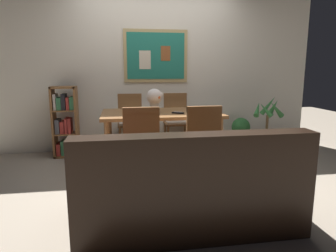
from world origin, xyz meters
name	(u,v)px	position (x,y,z in m)	size (l,w,h in m)	color
ground_plane	(170,176)	(0.00, 0.00, 0.00)	(12.00, 12.00, 0.00)	tan
wall_back_with_painting	(155,69)	(0.00, 1.42, 1.30)	(5.20, 0.14, 2.60)	silver
dining_table	(161,119)	(-0.04, 0.50, 0.64)	(1.57, 0.93, 0.73)	brown
dining_chair_far_left	(130,117)	(-0.43, 1.29, 0.54)	(0.40, 0.41, 0.91)	brown
dining_chair_far_right	(176,116)	(0.32, 1.28, 0.54)	(0.40, 0.41, 0.91)	brown
dining_chair_near_right	(201,138)	(0.30, -0.31, 0.54)	(0.40, 0.41, 0.91)	brown
dining_chair_near_left	(141,140)	(-0.37, -0.30, 0.54)	(0.40, 0.41, 0.91)	brown
leather_couch	(187,190)	(-0.05, -1.19, 0.31)	(1.80, 0.84, 0.84)	black
bookshelf	(65,123)	(-1.40, 1.11, 0.51)	(0.36, 0.28, 1.05)	brown
potted_ivy	(241,132)	(1.37, 1.11, 0.27)	(0.30, 0.30, 0.53)	brown
potted_palm	(267,133)	(1.61, 0.70, 0.34)	(0.45, 0.46, 0.90)	#B2ADA3
flower_vase	(155,98)	(-0.13, 0.49, 0.91)	(0.22, 0.21, 0.31)	beige
tv_remote	(178,113)	(0.16, 0.32, 0.74)	(0.16, 0.12, 0.02)	black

